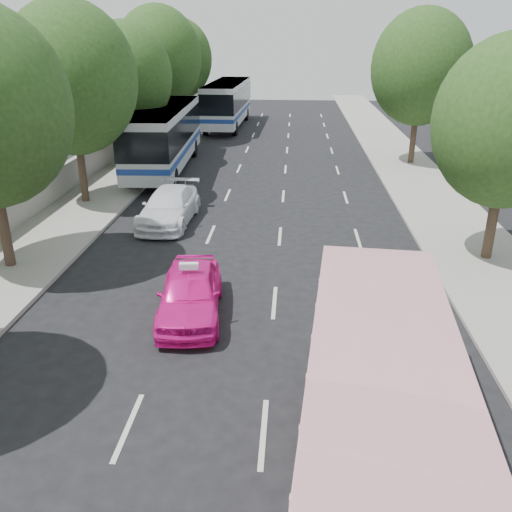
# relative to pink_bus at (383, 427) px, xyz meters

# --- Properties ---
(ground) EXTENTS (120.00, 120.00, 0.00)m
(ground) POSITION_rel_pink_bus_xyz_m (-3.02, 4.00, -1.94)
(ground) COLOR black
(ground) RESTS_ON ground
(sidewalk_left) EXTENTS (4.00, 90.00, 0.15)m
(sidewalk_left) POSITION_rel_pink_bus_xyz_m (-11.52, 24.00, -1.87)
(sidewalk_left) COLOR #9E998E
(sidewalk_left) RESTS_ON ground
(sidewalk_right) EXTENTS (4.00, 90.00, 0.12)m
(sidewalk_right) POSITION_rel_pink_bus_xyz_m (5.48, 24.00, -1.88)
(sidewalk_right) COLOR #9E998E
(sidewalk_right) RESTS_ON ground
(low_wall) EXTENTS (0.30, 90.00, 1.50)m
(low_wall) POSITION_rel_pink_bus_xyz_m (-13.32, 24.00, -1.04)
(low_wall) COLOR #9E998E
(low_wall) RESTS_ON sidewalk_left
(tree_left_c) EXTENTS (6.00, 6.00, 9.35)m
(tree_left_c) POSITION_rel_pink_bus_xyz_m (-11.65, 17.94, 4.18)
(tree_left_c) COLOR #38281E
(tree_left_c) RESTS_ON ground
(tree_left_d) EXTENTS (5.52, 5.52, 8.60)m
(tree_left_d) POSITION_rel_pink_bus_xyz_m (-11.55, 25.94, 3.69)
(tree_left_d) COLOR #38281E
(tree_left_d) RESTS_ON ground
(tree_left_e) EXTENTS (6.30, 6.30, 9.82)m
(tree_left_e) POSITION_rel_pink_bus_xyz_m (-11.45, 33.94, 4.49)
(tree_left_e) COLOR #38281E
(tree_left_e) RESTS_ON ground
(tree_left_f) EXTENTS (5.88, 5.88, 9.16)m
(tree_left_f) POSITION_rel_pink_bus_xyz_m (-11.65, 41.94, 4.06)
(tree_left_f) COLOR #38281E
(tree_left_f) RESTS_ON ground
(tree_right_far) EXTENTS (6.00, 6.00, 9.35)m
(tree_right_far) POSITION_rel_pink_bus_xyz_m (6.05, 27.94, 4.18)
(tree_right_far) COLOR #38281E
(tree_right_far) RESTS_ON ground
(pink_bus) EXTENTS (3.39, 9.96, 3.12)m
(pink_bus) POSITION_rel_pink_bus_xyz_m (0.00, 0.00, 0.00)
(pink_bus) COLOR pink
(pink_bus) RESTS_ON ground
(pink_taxi) EXTENTS (2.22, 4.59, 1.51)m
(pink_taxi) POSITION_rel_pink_bus_xyz_m (-4.47, 7.00, -1.19)
(pink_taxi) COLOR #F31596
(pink_taxi) RESTS_ON ground
(white_pickup) EXTENTS (2.23, 5.14, 1.47)m
(white_pickup) POSITION_rel_pink_bus_xyz_m (-6.95, 15.40, -1.20)
(white_pickup) COLOR white
(white_pickup) RESTS_ON ground
(tour_coach_front) EXTENTS (3.32, 12.74, 3.78)m
(tour_coach_front) POSITION_rel_pink_bus_xyz_m (-9.32, 25.28, 0.33)
(tour_coach_front) COLOR silver
(tour_coach_front) RESTS_ON ground
(tour_coach_rear) EXTENTS (3.08, 12.98, 3.87)m
(tour_coach_rear) POSITION_rel_pink_bus_xyz_m (-7.52, 42.22, 0.39)
(tour_coach_rear) COLOR silver
(tour_coach_rear) RESTS_ON ground
(taxi_roof_sign) EXTENTS (0.57, 0.23, 0.18)m
(taxi_roof_sign) POSITION_rel_pink_bus_xyz_m (-4.47, 7.00, -0.34)
(taxi_roof_sign) COLOR silver
(taxi_roof_sign) RESTS_ON pink_taxi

